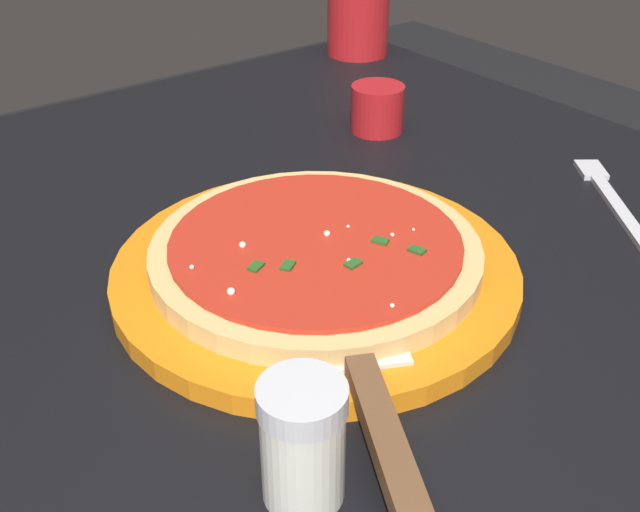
% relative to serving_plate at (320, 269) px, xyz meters
% --- Properties ---
extents(restaurant_table, '(1.05, 0.91, 0.74)m').
position_rel_serving_plate_xyz_m(restaurant_table, '(0.04, -0.00, -0.13)').
color(restaurant_table, black).
rests_on(restaurant_table, ground_plane).
extents(serving_plate, '(0.31, 0.31, 0.02)m').
position_rel_serving_plate_xyz_m(serving_plate, '(0.00, 0.00, 0.00)').
color(serving_plate, orange).
rests_on(serving_plate, restaurant_table).
extents(pizza, '(0.25, 0.25, 0.02)m').
position_rel_serving_plate_xyz_m(pizza, '(0.00, -0.00, 0.02)').
color(pizza, '#DBB26B').
rests_on(pizza, serving_plate).
extents(pizza_server, '(0.22, 0.14, 0.01)m').
position_rel_serving_plate_xyz_m(pizza_server, '(0.14, -0.07, 0.01)').
color(pizza_server, silver).
rests_on(pizza_server, serving_plate).
extents(cup_tall_drink, '(0.08, 0.08, 0.11)m').
position_rel_serving_plate_xyz_m(cup_tall_drink, '(-0.41, 0.38, 0.05)').
color(cup_tall_drink, '#B2191E').
rests_on(cup_tall_drink, restaurant_table).
extents(cup_small_sauce, '(0.06, 0.06, 0.05)m').
position_rel_serving_plate_xyz_m(cup_small_sauce, '(-0.19, 0.22, 0.02)').
color(cup_small_sauce, '#B2191E').
rests_on(cup_small_sauce, restaurant_table).
extents(fork, '(0.16, 0.13, 0.00)m').
position_rel_serving_plate_xyz_m(fork, '(0.06, 0.28, -0.01)').
color(fork, silver).
rests_on(fork, restaurant_table).
extents(parmesan_shaker, '(0.05, 0.05, 0.07)m').
position_rel_serving_plate_xyz_m(parmesan_shaker, '(0.16, -0.13, 0.03)').
color(parmesan_shaker, silver).
rests_on(parmesan_shaker, restaurant_table).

